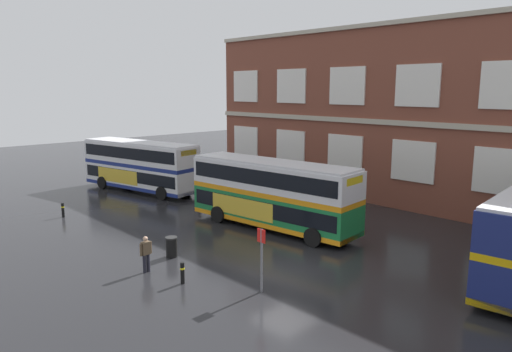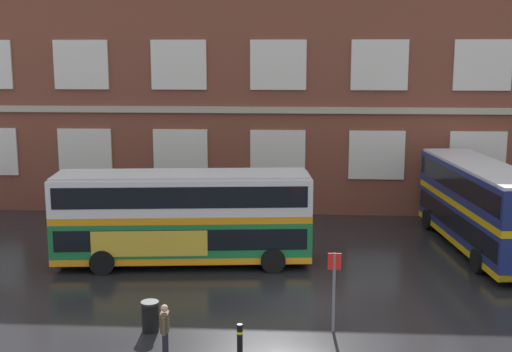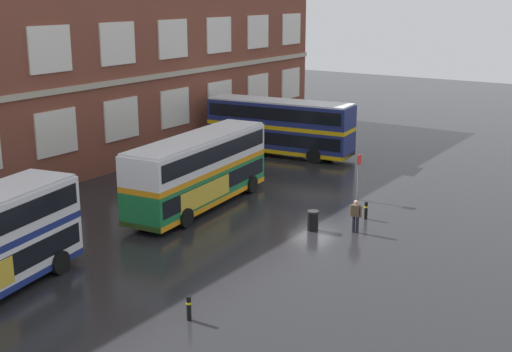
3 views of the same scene
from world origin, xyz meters
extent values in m
plane|color=black|center=(0.00, 2.00, 0.00)|extent=(120.00, 120.00, 0.00)
cube|color=brown|center=(1.38, 18.00, 6.24)|extent=(44.44, 8.00, 12.48)
cube|color=#B2A893|center=(1.38, 13.92, 5.99)|extent=(44.44, 0.16, 0.36)
cube|color=silver|center=(-6.96, 13.94, 3.49)|extent=(3.11, 0.12, 2.75)
cube|color=silver|center=(-1.40, 13.94, 3.49)|extent=(3.11, 0.12, 2.75)
cube|color=silver|center=(4.15, 13.94, 3.49)|extent=(3.11, 0.12, 2.75)
cube|color=silver|center=(9.71, 13.94, 3.49)|extent=(3.11, 0.12, 2.75)
cube|color=silver|center=(15.26, 13.94, 3.49)|extent=(3.11, 0.12, 2.75)
cube|color=silver|center=(20.82, 13.94, 3.49)|extent=(3.11, 0.12, 2.75)
cube|color=silver|center=(-6.96, 13.94, 8.49)|extent=(3.11, 0.12, 2.75)
cube|color=silver|center=(-1.40, 13.94, 8.49)|extent=(3.11, 0.12, 2.75)
cube|color=silver|center=(4.15, 13.94, 8.49)|extent=(3.11, 0.12, 2.75)
cube|color=silver|center=(9.71, 13.94, 8.49)|extent=(3.11, 0.12, 2.75)
cube|color=silver|center=(15.26, 13.94, 8.49)|extent=(3.11, 0.12, 2.75)
cube|color=silver|center=(20.82, 13.94, 8.49)|extent=(3.11, 0.12, 2.75)
cube|color=yellow|center=(-14.66, 5.09, 3.60)|extent=(0.37, 1.64, 0.40)
cylinder|color=black|center=(-16.01, 3.53, 0.52)|extent=(1.08, 0.51, 1.04)
cylinder|color=black|center=(-16.49, 6.03, 0.52)|extent=(1.08, 0.51, 1.04)
cube|color=#197038|center=(-5.22, 4.40, 1.23)|extent=(11.20, 3.63, 1.75)
cube|color=black|center=(-5.22, 4.40, 1.44)|extent=(10.77, 3.63, 0.90)
cube|color=orange|center=(-5.22, 4.40, 2.25)|extent=(11.20, 3.63, 0.30)
cube|color=silver|center=(-5.22, 4.40, 3.17)|extent=(11.20, 3.63, 1.55)
cube|color=black|center=(-5.22, 4.40, 3.25)|extent=(10.77, 3.63, 0.90)
cube|color=orange|center=(-5.22, 4.40, 0.49)|extent=(11.20, 3.65, 0.28)
cube|color=silver|center=(-5.22, 4.40, 4.01)|extent=(10.97, 3.51, 0.12)
cube|color=gold|center=(-6.40, 2.99, 1.31)|extent=(4.82, 0.51, 1.10)
cube|color=yellow|center=(0.22, 4.94, 3.60)|extent=(0.22, 1.66, 0.40)
cylinder|color=black|center=(-1.26, 3.51, 0.52)|extent=(1.07, 0.42, 1.04)
cylinder|color=black|center=(-1.52, 6.05, 0.52)|extent=(1.07, 0.42, 1.04)
cylinder|color=black|center=(-8.38, 2.80, 0.52)|extent=(1.07, 0.42, 1.04)
cylinder|color=black|center=(-8.63, 5.34, 0.52)|extent=(1.07, 0.42, 1.04)
cube|color=navy|center=(8.26, 7.40, 1.23)|extent=(3.68, 11.20, 1.75)
cube|color=black|center=(8.26, 7.40, 1.44)|extent=(3.67, 10.77, 0.90)
cube|color=gold|center=(8.26, 7.40, 2.25)|extent=(3.68, 11.20, 0.30)
cube|color=navy|center=(8.26, 7.40, 3.17)|extent=(3.68, 11.20, 1.55)
cube|color=black|center=(8.26, 7.40, 3.25)|extent=(3.67, 10.77, 0.90)
cube|color=gold|center=(8.26, 7.40, 0.49)|extent=(3.70, 11.21, 0.28)
cube|color=silver|center=(8.26, 7.40, 4.01)|extent=(3.55, 10.98, 0.12)
cube|color=gold|center=(9.68, 6.22, 1.31)|extent=(0.53, 4.82, 1.10)
cube|color=yellow|center=(7.69, 12.84, 3.60)|extent=(1.65, 0.23, 0.40)
cylinder|color=black|center=(9.12, 11.36, 0.52)|extent=(0.43, 1.07, 1.04)
cylinder|color=black|center=(6.59, 11.09, 0.52)|extent=(0.43, 1.07, 1.04)
cylinder|color=black|center=(9.87, 4.25, 0.52)|extent=(0.43, 1.07, 1.04)
cylinder|color=black|center=(7.33, 3.98, 0.52)|extent=(0.43, 1.07, 1.04)
cylinder|color=black|center=(-4.23, -4.68, 0.42)|extent=(0.17, 0.17, 0.85)
cylinder|color=black|center=(-4.22, -4.88, 0.42)|extent=(0.17, 0.17, 0.85)
cube|color=brown|center=(-4.22, -4.78, 1.15)|extent=(0.26, 0.41, 0.60)
cylinder|color=brown|center=(-4.24, -4.52, 1.12)|extent=(0.12, 0.12, 0.57)
cylinder|color=brown|center=(-4.21, -5.04, 1.12)|extent=(0.12, 0.12, 0.57)
sphere|color=tan|center=(-4.22, -4.78, 1.59)|extent=(0.22, 0.22, 0.22)
cylinder|color=slate|center=(0.96, -2.46, 1.35)|extent=(0.10, 0.10, 2.70)
cube|color=red|center=(0.96, -2.48, 2.42)|extent=(0.44, 0.04, 0.56)
cylinder|color=black|center=(-5.11, -2.83, 0.47)|extent=(0.56, 0.56, 0.95)
cylinder|color=black|center=(-5.11, -2.83, 0.99)|extent=(0.60, 0.60, 0.08)
cylinder|color=black|center=(-16.31, -3.81, 0.47)|extent=(0.18, 0.18, 0.95)
cylinder|color=yellow|center=(-16.31, -3.81, 0.68)|extent=(0.19, 0.19, 0.08)
cylinder|color=black|center=(-2.00, -4.33, 0.47)|extent=(0.18, 0.18, 0.95)
cylinder|color=yellow|center=(-2.00, -4.33, 0.68)|extent=(0.19, 0.19, 0.08)
camera|label=1|loc=(14.22, -15.32, 8.29)|focal=33.34mm
camera|label=2|loc=(-0.29, -23.65, 9.11)|focal=47.15mm
camera|label=3|loc=(-34.06, -18.54, 11.70)|focal=47.85mm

